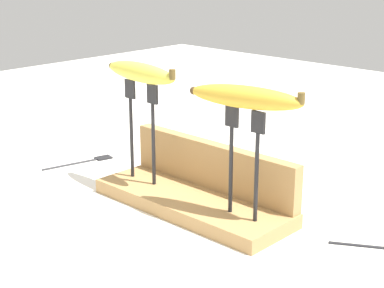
{
  "coord_description": "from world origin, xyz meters",
  "views": [
    {
      "loc": [
        0.73,
        -0.77,
        0.46
      ],
      "look_at": [
        0.0,
        0.0,
        0.13
      ],
      "focal_mm": 57.73,
      "sensor_mm": 36.0,
      "label": 1
    }
  ],
  "objects_px": {
    "banana_chunk_near": "(263,181)",
    "fork_stand_left": "(142,123)",
    "fork_stand_right": "(244,153)",
    "fork_fallen_far": "(87,160)",
    "banana_raised_left": "(141,72)",
    "banana_raised_right": "(245,97)"
  },
  "relations": [
    {
      "from": "banana_chunk_near",
      "to": "fork_stand_left",
      "type": "bearing_deg",
      "value": -132.79
    },
    {
      "from": "fork_stand_right",
      "to": "fork_fallen_far",
      "type": "bearing_deg",
      "value": 175.53
    },
    {
      "from": "fork_fallen_far",
      "to": "banana_chunk_near",
      "type": "xyz_separation_m",
      "value": [
        0.39,
        0.14,
        0.02
      ]
    },
    {
      "from": "banana_chunk_near",
      "to": "banana_raised_left",
      "type": "bearing_deg",
      "value": -132.81
    },
    {
      "from": "fork_stand_left",
      "to": "banana_raised_right",
      "type": "bearing_deg",
      "value": -0.0
    },
    {
      "from": "fork_stand_right",
      "to": "banana_chunk_near",
      "type": "height_order",
      "value": "fork_stand_right"
    },
    {
      "from": "banana_raised_left",
      "to": "banana_chunk_near",
      "type": "bearing_deg",
      "value": 47.19
    },
    {
      "from": "fork_stand_left",
      "to": "banana_raised_left",
      "type": "height_order",
      "value": "banana_raised_left"
    },
    {
      "from": "banana_raised_right",
      "to": "banana_chunk_near",
      "type": "height_order",
      "value": "banana_raised_right"
    },
    {
      "from": "fork_stand_right",
      "to": "banana_raised_left",
      "type": "xyz_separation_m",
      "value": [
        -0.25,
        0.0,
        0.1
      ]
    },
    {
      "from": "banana_chunk_near",
      "to": "fork_fallen_far",
      "type": "bearing_deg",
      "value": -160.89
    },
    {
      "from": "fork_stand_right",
      "to": "banana_raised_left",
      "type": "bearing_deg",
      "value": 180.0
    },
    {
      "from": "banana_raised_left",
      "to": "fork_fallen_far",
      "type": "bearing_deg",
      "value": 170.78
    },
    {
      "from": "fork_stand_left",
      "to": "banana_chunk_near",
      "type": "height_order",
      "value": "fork_stand_left"
    },
    {
      "from": "banana_raised_left",
      "to": "banana_raised_right",
      "type": "distance_m",
      "value": 0.25
    },
    {
      "from": "fork_stand_right",
      "to": "fork_stand_left",
      "type": "bearing_deg",
      "value": 180.0
    },
    {
      "from": "banana_raised_right",
      "to": "banana_chunk_near",
      "type": "bearing_deg",
      "value": 117.13
    },
    {
      "from": "banana_raised_left",
      "to": "fork_stand_right",
      "type": "bearing_deg",
      "value": -0.0
    },
    {
      "from": "banana_raised_right",
      "to": "fork_fallen_far",
      "type": "height_order",
      "value": "banana_raised_right"
    },
    {
      "from": "fork_stand_left",
      "to": "banana_raised_right",
      "type": "height_order",
      "value": "banana_raised_right"
    },
    {
      "from": "banana_raised_right",
      "to": "fork_fallen_far",
      "type": "xyz_separation_m",
      "value": [
        -0.48,
        0.04,
        -0.23
      ]
    },
    {
      "from": "fork_stand_right",
      "to": "banana_raised_left",
      "type": "distance_m",
      "value": 0.27
    }
  ]
}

